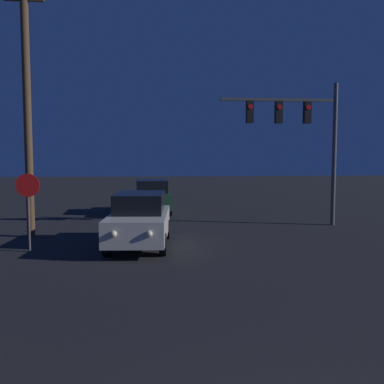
# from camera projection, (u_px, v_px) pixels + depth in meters

# --- Properties ---
(car_near) EXTENTS (2.11, 4.40, 1.73)m
(car_near) POSITION_uv_depth(u_px,v_px,m) (140.00, 219.00, 13.90)
(car_near) COLOR beige
(car_near) RESTS_ON ground_plane
(car_far) EXTENTS (2.01, 4.38, 1.73)m
(car_far) POSITION_uv_depth(u_px,v_px,m) (151.00, 196.00, 22.08)
(car_far) COLOR #1E4728
(car_far) RESTS_ON ground_plane
(traffic_signal_mast) EXTENTS (4.96, 0.30, 5.98)m
(traffic_signal_mast) POSITION_uv_depth(u_px,v_px,m) (301.00, 128.00, 17.82)
(traffic_signal_mast) COLOR #4C4C51
(traffic_signal_mast) RESTS_ON ground_plane
(stop_sign) EXTENTS (0.71, 0.07, 2.41)m
(stop_sign) POSITION_uv_depth(u_px,v_px,m) (28.00, 197.00, 13.00)
(stop_sign) COLOR #4C4C51
(stop_sign) RESTS_ON ground_plane
(utility_pole) EXTENTS (1.37, 0.28, 9.35)m
(utility_pole) POSITION_uv_depth(u_px,v_px,m) (27.00, 103.00, 15.20)
(utility_pole) COLOR brown
(utility_pole) RESTS_ON ground_plane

